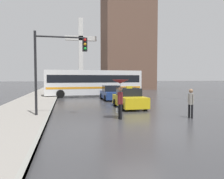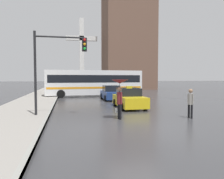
{
  "view_description": "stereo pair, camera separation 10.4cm",
  "coord_description": "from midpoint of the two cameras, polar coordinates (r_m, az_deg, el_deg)",
  "views": [
    {
      "loc": [
        -3.18,
        -9.77,
        2.34
      ],
      "look_at": [
        0.5,
        7.53,
        1.4
      ],
      "focal_mm": 35.0,
      "sensor_mm": 36.0,
      "label": 1
    },
    {
      "loc": [
        -3.08,
        -9.79,
        2.34
      ],
      "look_at": [
        0.5,
        7.53,
        1.4
      ],
      "focal_mm": 35.0,
      "sensor_mm": 36.0,
      "label": 2
    }
  ],
  "objects": [
    {
      "name": "traffic_light",
      "position": [
        13.33,
        -14.21,
        7.95
      ],
      "size": [
        3.06,
        0.38,
        5.04
      ],
      "color": "black",
      "rests_on": "ground_plane"
    },
    {
      "name": "ground_plane",
      "position": [
        10.53,
        5.66,
        -9.81
      ],
      "size": [
        300.0,
        300.0,
        0.0
      ],
      "primitive_type": "plane",
      "color": "#38383A"
    },
    {
      "name": "building_tower_near",
      "position": [
        48.1,
        3.93,
        17.04
      ],
      "size": [
        10.05,
        8.39,
        27.96
      ],
      "color": "brown",
      "rests_on": "ground_plane"
    },
    {
      "name": "pedestrian_with_umbrella",
      "position": [
        12.29,
        1.91,
        0.31
      ],
      "size": [
        0.97,
        0.97,
        2.24
      ],
      "rotation": [
        0.0,
        0.0,
        1.79
      ],
      "color": "black",
      "rests_on": "ground_plane"
    },
    {
      "name": "sedan_red",
      "position": [
        23.44,
        -0.39,
        -0.98
      ],
      "size": [
        1.91,
        4.22,
        1.54
      ],
      "rotation": [
        0.0,
        0.0,
        3.14
      ],
      "color": "navy",
      "rests_on": "ground_plane"
    },
    {
      "name": "city_bus",
      "position": [
        27.83,
        -4.9,
        1.97
      ],
      "size": [
        12.3,
        3.63,
        3.28
      ],
      "rotation": [
        0.0,
        0.0,
        1.67
      ],
      "color": "silver",
      "rests_on": "ground_plane"
    },
    {
      "name": "taxi",
      "position": [
        17.12,
        4.34,
        -2.46
      ],
      "size": [
        1.91,
        4.16,
        1.7
      ],
      "rotation": [
        0.0,
        0.0,
        3.14
      ],
      "color": "gold",
      "rests_on": "ground_plane"
    },
    {
      "name": "pedestrian_man",
      "position": [
        13.47,
        19.67,
        -2.85
      ],
      "size": [
        0.34,
        0.44,
        1.71
      ],
      "rotation": [
        0.0,
        0.0,
        -1.32
      ],
      "color": "black",
      "rests_on": "ground_plane"
    },
    {
      "name": "monument_cross",
      "position": [
        46.12,
        -8.21,
        10.37
      ],
      "size": [
        6.4,
        0.9,
        14.54
      ],
      "color": "white",
      "rests_on": "ground_plane"
    }
  ]
}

